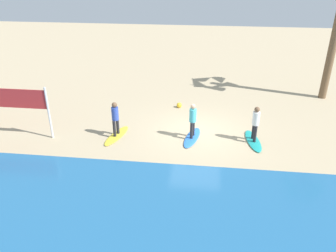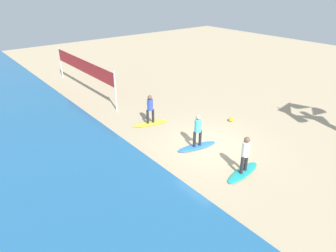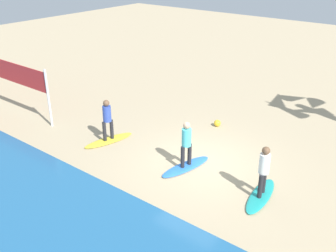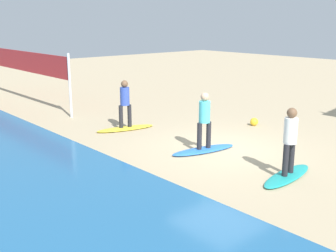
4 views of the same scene
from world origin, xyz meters
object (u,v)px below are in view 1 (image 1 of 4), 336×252
Objects in this scene: surfboard_teal at (253,141)px; surfboard_blue at (192,137)px; surfboard_yellow at (117,135)px; beach_ball at (179,105)px; surfer_yellow at (115,116)px; surfer_blue at (193,118)px; surfer_teal at (256,121)px.

surfboard_blue is at bearing -97.69° from surfboard_teal.
beach_ball is (-2.62, -3.83, 0.10)m from surfboard_yellow.
surfboard_yellow is 0.99m from surfer_yellow.
surfer_blue is at bearing 104.61° from beach_ball.
beach_ball is (3.74, -3.58, 0.10)m from surfboard_teal.
surfboard_blue is at bearing -176.14° from surfer_yellow.
surfboard_blue is (2.80, 0.01, -0.99)m from surfer_teal.
surfer_yellow reaches higher than surfboard_teal.
surfboard_blue is at bearing 0.21° from surfer_teal.
surfer_teal is at bearing -179.79° from surfer_blue.
surfer_teal and surfer_blue have the same top height.
surfboard_yellow is (3.55, 0.24, 0.00)m from surfboard_blue.
beach_ball is at bearing 159.21° from surfboard_yellow.
surfer_teal is at bearing 136.27° from beach_ball.
surfboard_yellow is 7.22× the size of beach_ball.
surfboard_teal is 1.00× the size of surfboard_blue.
surfer_teal is 0.78× the size of surfboard_blue.
surfboard_teal is 1.28× the size of surfer_teal.
surfer_blue is 5.64× the size of beach_ball.
surfer_yellow is (3.55, 0.24, 0.00)m from surfer_blue.
surfboard_teal is at bearing 105.84° from surfboard_yellow.
surfboard_blue is at bearing 104.04° from surfer_blue.
surfboard_yellow is at bearing 55.63° from beach_ball.
surfer_teal and surfer_yellow have the same top height.
beach_ball is at bearing -43.73° from surfer_teal.
surfboard_yellow is (3.55, 0.24, -0.99)m from surfer_blue.
surfboard_yellow is at bearing 3.86° from surfer_blue.
surfer_blue is (2.80, 0.01, 0.99)m from surfboard_teal.
surfboard_teal is at bearing 136.27° from beach_ball.
surfer_teal is 2.80m from surfer_blue.
beach_ball is at bearing -124.37° from surfer_yellow.
surfer_teal is at bearing -97.90° from surfboard_teal.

